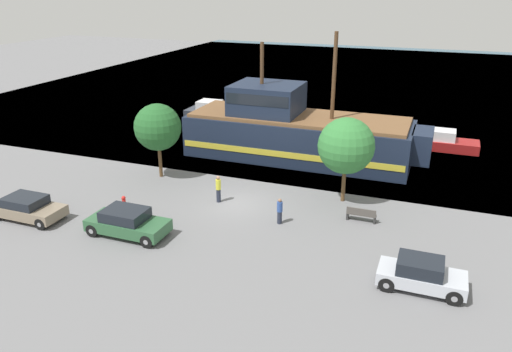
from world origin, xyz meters
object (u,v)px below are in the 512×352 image
at_px(pedestrian_walking_far, 218,189).
at_px(moored_boat_dockside, 445,142).
at_px(fire_hydrant, 124,201).
at_px(parked_car_curb_mid, 27,208).
at_px(moored_boat_outer, 213,112).
at_px(parked_car_curb_front, 421,275).
at_px(pirate_ship, 295,131).
at_px(bench_promenade_east, 361,214).
at_px(parked_car_curb_rear, 127,222).
at_px(pedestrian_walking_near, 280,211).

bearing_deg(pedestrian_walking_far, moored_boat_dockside, 51.24).
xyz_separation_m(fire_hydrant, pedestrian_walking_far, (5.03, 2.83, 0.47)).
xyz_separation_m(moored_boat_dockside, parked_car_curb_mid, (-22.34, -22.23, 0.09)).
distance_m(moored_boat_outer, parked_car_curb_front, 32.03).
bearing_deg(parked_car_curb_mid, pirate_ship, 54.54).
distance_m(bench_promenade_east, pedestrian_walking_far, 8.82).
distance_m(parked_car_curb_rear, pedestrian_walking_near, 8.42).
distance_m(moored_boat_outer, fire_hydrant, 21.54).
xyz_separation_m(pirate_ship, pedestrian_walking_near, (2.49, -11.39, -1.31)).
distance_m(pirate_ship, bench_promenade_east, 11.78).
bearing_deg(parked_car_curb_rear, parked_car_curb_mid, -176.79).
relative_size(moored_boat_outer, fire_hydrant, 7.17).
relative_size(pirate_ship, moored_boat_outer, 3.35).
bearing_deg(parked_car_curb_mid, parked_car_curb_rear, 3.21).
relative_size(pirate_ship, bench_promenade_east, 10.99).
height_order(pirate_ship, parked_car_curb_front, pirate_ship).
height_order(parked_car_curb_mid, bench_promenade_east, parked_car_curb_mid).
xyz_separation_m(pirate_ship, moored_boat_outer, (-11.10, 8.42, -1.42)).
relative_size(moored_boat_outer, pedestrian_walking_near, 3.56).
xyz_separation_m(pirate_ship, moored_boat_dockside, (10.97, 6.27, -1.49)).
relative_size(parked_car_curb_rear, pedestrian_walking_far, 2.55).
relative_size(bench_promenade_east, pedestrian_walking_near, 1.09).
bearing_deg(parked_car_curb_mid, moored_boat_outer, 89.35).
distance_m(parked_car_curb_rear, fire_hydrant, 3.66).
height_order(moored_boat_dockside, fire_hydrant, moored_boat_dockside).
relative_size(moored_boat_outer, pedestrian_walking_far, 3.17).
bearing_deg(bench_promenade_east, parked_car_curb_front, -58.10).
bearing_deg(pirate_ship, fire_hydrant, -118.95).
bearing_deg(parked_car_curb_front, pedestrian_walking_near, 153.70).
relative_size(moored_boat_outer, parked_car_curb_mid, 1.28).
bearing_deg(fire_hydrant, pedestrian_walking_near, 8.00).
xyz_separation_m(parked_car_curb_mid, pedestrian_walking_far, (9.36, 6.07, 0.19)).
height_order(parked_car_curb_mid, parked_car_curb_rear, parked_car_curb_rear).
bearing_deg(pirate_ship, parked_car_curb_rear, -107.11).
bearing_deg(pirate_ship, pedestrian_walking_near, -77.66).
bearing_deg(bench_promenade_east, moored_boat_dockside, 75.15).
bearing_deg(pedestrian_walking_near, parked_car_curb_mid, -161.72).
xyz_separation_m(parked_car_curb_front, pedestrian_walking_near, (-7.92, 3.91, 0.05)).
xyz_separation_m(moored_boat_outer, pedestrian_walking_near, (13.59, -19.81, 0.11)).
height_order(fire_hydrant, pedestrian_walking_near, pedestrian_walking_near).
relative_size(parked_car_curb_front, parked_car_curb_rear, 0.86).
height_order(pedestrian_walking_near, pedestrian_walking_far, pedestrian_walking_far).
xyz_separation_m(moored_boat_dockside, pedestrian_walking_far, (-12.98, -16.16, 0.29)).
bearing_deg(moored_boat_outer, pedestrian_walking_near, -55.55).
distance_m(pedestrian_walking_near, pedestrian_walking_far, 4.74).
bearing_deg(parked_car_curb_rear, parked_car_curb_front, 1.12).
bearing_deg(parked_car_curb_rear, fire_hydrant, 127.95).
xyz_separation_m(bench_promenade_east, pedestrian_walking_far, (-8.80, -0.41, 0.44)).
distance_m(moored_boat_dockside, fire_hydrant, 26.18).
bearing_deg(moored_boat_outer, parked_car_curb_front, -47.81).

